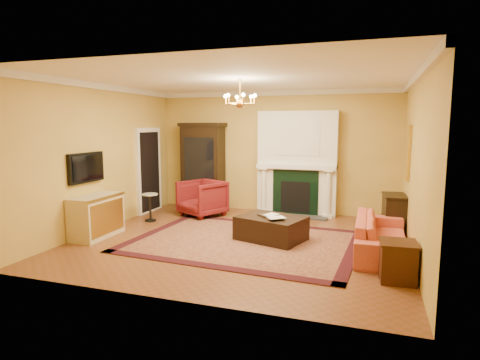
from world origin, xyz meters
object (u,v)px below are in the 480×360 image
at_px(china_cabinet, 203,168).
at_px(leather_ottoman, 271,228).
at_px(pedestal_table, 150,205).
at_px(commode, 96,216).
at_px(coral_sofa, 382,229).
at_px(end_table, 398,262).
at_px(wingback_armchair, 202,197).
at_px(console_table, 394,215).

relative_size(china_cabinet, leather_ottoman, 1.80).
height_order(pedestal_table, commode, commode).
bearing_deg(pedestal_table, coral_sofa, -8.70).
bearing_deg(pedestal_table, china_cabinet, 71.41).
distance_m(coral_sofa, end_table, 1.27).
relative_size(commode, coral_sofa, 0.52).
relative_size(wingback_armchair, pedestal_table, 1.48).
relative_size(console_table, leather_ottoman, 0.66).
bearing_deg(console_table, end_table, -96.53).
relative_size(coral_sofa, end_table, 3.94).
bearing_deg(commode, china_cabinet, 73.37).
xyz_separation_m(china_cabinet, pedestal_table, (-0.57, -1.69, -0.70)).
xyz_separation_m(end_table, leather_ottoman, (-2.16, 1.40, -0.03)).
bearing_deg(end_table, leather_ottoman, 147.15).
bearing_deg(coral_sofa, end_table, -171.15).
distance_m(wingback_armchair, console_table, 4.30).
xyz_separation_m(wingback_armchair, end_table, (4.23, -2.88, -0.20)).
distance_m(china_cabinet, leather_ottoman, 3.42).
distance_m(commode, end_table, 5.48).
bearing_deg(leather_ottoman, wingback_armchair, 161.56).
bearing_deg(leather_ottoman, commode, -148.47).
bearing_deg(commode, leather_ottoman, 13.60).
xyz_separation_m(wingback_armchair, console_table, (4.29, -0.32, -0.08)).
distance_m(coral_sofa, leather_ottoman, 1.98).
bearing_deg(china_cabinet, commode, -102.15).
xyz_separation_m(commode, end_table, (5.45, -0.56, -0.14)).
distance_m(pedestal_table, commode, 1.48).
distance_m(commode, leather_ottoman, 3.40).
xyz_separation_m(pedestal_table, coral_sofa, (4.93, -0.75, 0.05)).
bearing_deg(leather_ottoman, coral_sofa, 12.92).
height_order(wingback_armchair, pedestal_table, wingback_armchair).
height_order(china_cabinet, pedestal_table, china_cabinet).
bearing_deg(console_table, pedestal_table, -178.98).
bearing_deg(end_table, commode, 174.15).
xyz_separation_m(china_cabinet, wingback_armchair, (0.32, -0.81, -0.59)).
bearing_deg(pedestal_table, console_table, 6.20).
bearing_deg(wingback_armchair, china_cabinet, 139.01).
bearing_deg(wingback_armchair, leather_ottoman, -8.35).
xyz_separation_m(pedestal_table, commode, (-0.33, -1.44, 0.04)).
relative_size(china_cabinet, coral_sofa, 1.00).
relative_size(wingback_armchair, console_table, 1.21).
xyz_separation_m(pedestal_table, end_table, (5.12, -2.00, -0.10)).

